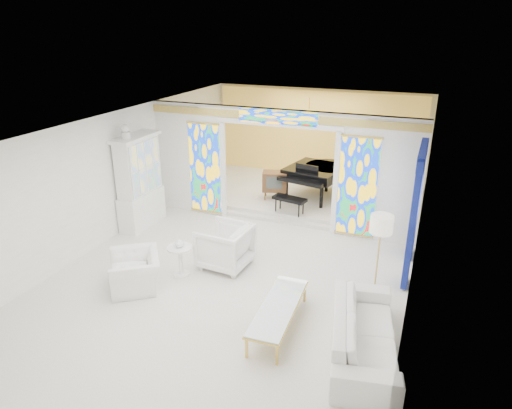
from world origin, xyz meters
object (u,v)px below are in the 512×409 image
at_px(armchair_right, 225,246).
at_px(coffee_table, 279,307).
at_px(tv_console, 275,181).
at_px(china_cabinet, 140,182).
at_px(armchair_left, 135,271).
at_px(grand_piano, 321,172).
at_px(sofa, 364,332).

distance_m(armchair_right, coffee_table, 2.41).
height_order(coffee_table, tv_console, tv_console).
distance_m(china_cabinet, armchair_left, 3.18).
relative_size(armchair_left, coffee_table, 0.55).
bearing_deg(coffee_table, armchair_left, 176.51).
relative_size(armchair_right, grand_piano, 0.36).
height_order(grand_piano, tv_console, grand_piano).
height_order(armchair_left, tv_console, tv_console).
height_order(sofa, tv_console, tv_console).
bearing_deg(china_cabinet, tv_console, 44.52).
bearing_deg(china_cabinet, coffee_table, -30.69).
bearing_deg(armchair_right, coffee_table, 51.76).
relative_size(china_cabinet, armchair_right, 2.63).
distance_m(coffee_table, tv_console, 5.81).
height_order(sofa, grand_piano, grand_piano).
xyz_separation_m(armchair_left, grand_piano, (2.24, 5.91, 0.58)).
bearing_deg(coffee_table, tv_console, 110.25).
distance_m(armchair_right, grand_piano, 4.60).
bearing_deg(tv_console, coffee_table, -86.16).
height_order(sofa, coffee_table, sofa).
distance_m(china_cabinet, sofa, 6.86).
height_order(armchair_left, coffee_table, armchair_left).
relative_size(china_cabinet, grand_piano, 0.95).
distance_m(armchair_left, grand_piano, 6.35).
distance_m(sofa, tv_console, 6.54).
height_order(coffee_table, grand_piano, grand_piano).
bearing_deg(armchair_left, sofa, 49.52).
bearing_deg(armchair_right, armchair_left, -37.86).
height_order(china_cabinet, tv_console, china_cabinet).
relative_size(coffee_table, grand_piano, 0.69).
bearing_deg(armchair_right, china_cabinet, -107.71).
height_order(armchair_right, grand_piano, grand_piano).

